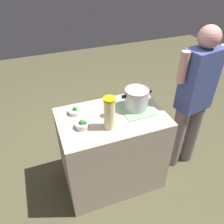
{
  "coord_description": "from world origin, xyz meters",
  "views": [
    {
      "loc": [
        -0.59,
        -1.57,
        2.18
      ],
      "look_at": [
        0.0,
        0.0,
        0.94
      ],
      "focal_mm": 36.61,
      "sensor_mm": 36.0,
      "label": 1
    }
  ],
  "objects": [
    {
      "name": "person_cook",
      "position": [
        0.87,
        -0.04,
        0.91
      ],
      "size": [
        0.5,
        0.26,
        1.64
      ],
      "color": "slate",
      "rests_on": "ground_plane"
    },
    {
      "name": "counter_slab",
      "position": [
        0.0,
        0.0,
        0.44
      ],
      "size": [
        1.01,
        0.65,
        0.89
      ],
      "primitive_type": "cube",
      "color": "#B6A492",
      "rests_on": "ground_plane"
    },
    {
      "name": "dish_cloth",
      "position": [
        0.26,
        0.04,
        0.89
      ],
      "size": [
        0.3,
        0.36,
        0.01
      ],
      "primitive_type": "cube",
      "color": "#7DB384",
      "rests_on": "counter_slab"
    },
    {
      "name": "cooking_pot",
      "position": [
        0.26,
        0.04,
        1.0
      ],
      "size": [
        0.3,
        0.23,
        0.2
      ],
      "color": "#B7B7BC",
      "rests_on": "dish_cloth"
    },
    {
      "name": "broccoli_bowl_front",
      "position": [
        -0.31,
        0.17,
        0.92
      ],
      "size": [
        0.13,
        0.13,
        0.07
      ],
      "color": "silver",
      "rests_on": "counter_slab"
    },
    {
      "name": "lemonade_pitcher",
      "position": [
        -0.07,
        -0.14,
        1.04
      ],
      "size": [
        0.1,
        0.1,
        0.3
      ],
      "color": "beige",
      "rests_on": "counter_slab"
    },
    {
      "name": "mason_jar",
      "position": [
        -0.0,
        0.01,
        0.96
      ],
      "size": [
        0.07,
        0.07,
        0.15
      ],
      "color": "beige",
      "rests_on": "counter_slab"
    },
    {
      "name": "ground_plane",
      "position": [
        0.0,
        0.0,
        0.0
      ],
      "size": [
        8.0,
        8.0,
        0.0
      ],
      "primitive_type": "plane",
      "color": "brown"
    },
    {
      "name": "broccoli_bowl_center",
      "position": [
        -0.3,
        -0.06,
        0.92
      ],
      "size": [
        0.12,
        0.12,
        0.09
      ],
      "color": "silver",
      "rests_on": "counter_slab"
    }
  ]
}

